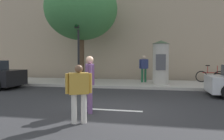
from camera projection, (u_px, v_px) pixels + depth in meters
ground_plane at (115, 110)px, 7.16m from camera, size 80.00×80.00×0.00m
sidewalk_curb at (137, 84)px, 13.99m from camera, size 36.00×4.00×0.15m
lane_markings at (115, 110)px, 7.16m from camera, size 25.80×0.16×0.01m
building_backdrop at (143, 12)px, 18.59m from camera, size 36.00×5.00×11.07m
traffic_light at (78, 38)px, 12.80m from camera, size 0.24×0.45×3.98m
poster_column at (161, 62)px, 13.02m from camera, size 1.01×1.01×2.56m
street_tree at (81, 9)px, 14.27m from camera, size 4.65×4.65×6.64m
pedestrian_tallest at (79, 89)px, 5.68m from camera, size 0.61×0.44×1.50m
pedestrian_with_bag at (90, 79)px, 6.78m from camera, size 0.40×0.60×1.73m
pedestrian_in_red_top at (144, 66)px, 14.21m from camera, size 0.56×0.49×1.70m
bicycle_leaning at (210, 76)px, 14.12m from camera, size 1.77×0.10×1.09m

